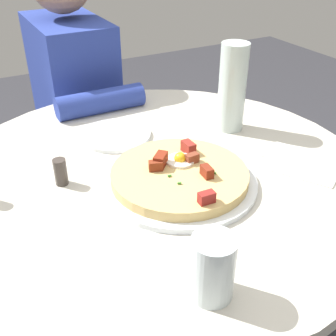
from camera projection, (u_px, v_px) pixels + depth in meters
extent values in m
cylinder|color=beige|center=(157.00, 173.00, 0.96)|extent=(0.99, 0.99, 0.03)
cylinder|color=#333338|center=(159.00, 282.00, 1.15)|extent=(0.12, 0.12, 0.69)
cube|color=#2D2D33|center=(88.00, 197.00, 1.69)|extent=(0.32, 0.28, 0.45)
cube|color=navy|center=(75.00, 90.00, 1.45)|extent=(0.38, 0.22, 0.48)
cylinder|color=navy|center=(101.00, 101.00, 1.21)|extent=(0.07, 0.26, 0.07)
cylinder|color=white|center=(179.00, 182.00, 0.89)|extent=(0.33, 0.33, 0.01)
cylinder|color=tan|center=(179.00, 175.00, 0.88)|extent=(0.29, 0.29, 0.02)
cylinder|color=white|center=(180.00, 161.00, 0.91)|extent=(0.06, 0.06, 0.01)
sphere|color=yellow|center=(180.00, 158.00, 0.90)|extent=(0.03, 0.03, 0.03)
cube|color=maroon|center=(205.00, 198.00, 0.77)|extent=(0.02, 0.03, 0.02)
cube|color=maroon|center=(207.00, 172.00, 0.85)|extent=(0.03, 0.02, 0.02)
cube|color=maroon|center=(156.00, 166.00, 0.87)|extent=(0.03, 0.03, 0.02)
cube|color=brown|center=(192.00, 158.00, 0.90)|extent=(0.02, 0.03, 0.02)
cube|color=maroon|center=(188.00, 147.00, 0.94)|extent=(0.04, 0.02, 0.03)
cube|color=maroon|center=(161.00, 160.00, 0.89)|extent=(0.04, 0.04, 0.03)
cube|color=#387F2D|center=(179.00, 183.00, 0.83)|extent=(0.01, 0.01, 0.00)
cube|color=#387F2D|center=(170.00, 176.00, 0.85)|extent=(0.00, 0.01, 0.00)
cube|color=#387F2D|center=(214.00, 173.00, 0.86)|extent=(0.01, 0.00, 0.00)
cube|color=#387F2D|center=(183.00, 144.00, 0.97)|extent=(0.01, 0.01, 0.00)
cube|color=#387F2D|center=(174.00, 157.00, 0.92)|extent=(0.01, 0.01, 0.00)
cylinder|color=white|center=(116.00, 135.00, 1.08)|extent=(0.18, 0.18, 0.01)
cube|color=white|center=(302.00, 163.00, 0.96)|extent=(0.22, 0.21, 0.00)
cube|color=silver|center=(300.00, 165.00, 0.95)|extent=(0.16, 0.10, 0.00)
cube|color=silver|center=(304.00, 158.00, 0.97)|extent=(0.16, 0.10, 0.00)
cylinder|color=silver|center=(212.00, 268.00, 0.61)|extent=(0.07, 0.07, 0.11)
cylinder|color=silver|center=(232.00, 88.00, 1.07)|extent=(0.07, 0.07, 0.23)
cylinder|color=#3F3833|center=(61.00, 172.00, 0.88)|extent=(0.03, 0.03, 0.06)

